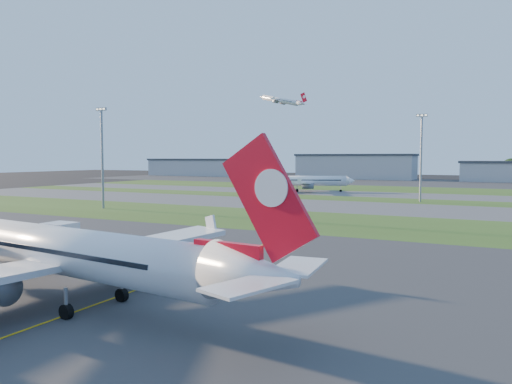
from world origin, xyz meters
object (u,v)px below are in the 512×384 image
Objects in this scene: airliner_taxiing at (305,181)px; light_mast_west at (102,151)px; light_mast_centre at (421,152)px; airliner_parked at (68,253)px.

airliner_taxiing is 1.37× the size of light_mast_west.
light_mast_west and light_mast_centre have the same top height.
light_mast_west is at bearing 51.88° from airliner_taxiing.
airliner_taxiing is at bearing 150.30° from light_mast_centre.
light_mast_centre reaches higher than airliner_parked.
airliner_parked is at bearing -48.26° from light_mast_west.
light_mast_centre is at bearing 128.30° from airliner_taxiing.
airliner_parked is at bearing 80.92° from airliner_taxiing.
light_mast_west is 89.64m from light_mast_centre.
airliner_parked is 1.63× the size of light_mast_centre.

